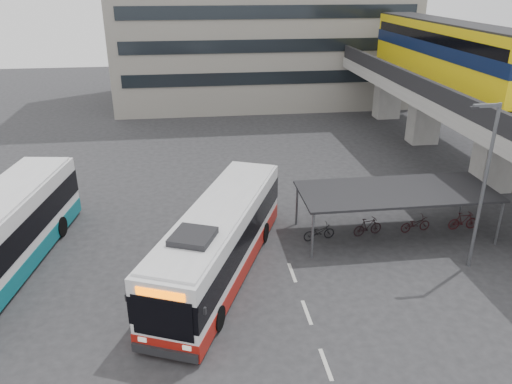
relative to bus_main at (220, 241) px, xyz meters
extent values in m
plane|color=#28282B|center=(0.78, -0.47, -1.66)|extent=(120.00, 120.00, 0.00)
cube|color=gray|center=(17.78, 7.53, 0.64)|extent=(2.20, 1.60, 4.60)
cube|color=gray|center=(17.78, 17.53, 0.64)|extent=(2.20, 1.60, 4.60)
cube|color=gray|center=(17.78, 25.53, 0.64)|extent=(2.20, 1.60, 4.60)
cube|color=gray|center=(17.78, 11.53, 3.39)|extent=(8.00, 32.00, 0.90)
cube|color=black|center=(14.03, 11.53, 4.39)|extent=(0.35, 32.00, 1.10)
cube|color=#DCBD0C|center=(17.78, 15.52, 5.94)|extent=(2.90, 20.00, 3.90)
cube|color=#091536|center=(17.78, 15.52, 6.14)|extent=(2.98, 20.02, 0.90)
cube|color=black|center=(17.78, 15.52, 6.94)|extent=(2.96, 19.20, 0.70)
cube|color=black|center=(17.78, 15.52, 7.89)|extent=(2.70, 19.60, 0.25)
cylinder|color=#595B60|center=(4.48, 4.33, -0.46)|extent=(0.12, 0.12, 2.40)
cylinder|color=#595B60|center=(14.08, 4.33, -0.46)|extent=(0.12, 0.12, 2.40)
cylinder|color=#595B60|center=(4.48, 0.73, -0.46)|extent=(0.12, 0.12, 2.40)
cylinder|color=#595B60|center=(14.08, 0.73, -0.46)|extent=(0.12, 0.12, 2.40)
cube|color=black|center=(9.28, 2.53, 0.82)|extent=(10.00, 4.00, 0.12)
imported|color=black|center=(5.28, 2.53, -1.21)|extent=(1.71, 0.60, 0.90)
imported|color=black|center=(7.95, 2.53, -1.16)|extent=(1.66, 0.47, 1.00)
imported|color=black|center=(10.61, 2.53, -1.21)|extent=(1.71, 0.60, 0.90)
imported|color=black|center=(13.28, 2.53, -1.16)|extent=(1.66, 0.47, 1.00)
cube|color=beige|center=(3.28, -6.47, -1.66)|extent=(0.15, 1.60, 0.01)
cube|color=beige|center=(3.28, -3.47, -1.66)|extent=(0.15, 1.60, 0.01)
cube|color=beige|center=(3.28, -0.47, -1.66)|extent=(0.15, 1.60, 0.01)
cube|color=white|center=(0.01, 0.02, 0.17)|extent=(7.02, 12.13, 2.77)
cube|color=#9A150E|center=(0.01, 0.02, -1.11)|extent=(7.07, 12.18, 0.75)
cube|color=black|center=(0.01, 0.02, 0.30)|extent=(7.09, 12.17, 1.16)
cube|color=#F96200|center=(-2.32, -5.55, 1.20)|extent=(1.69, 0.77, 0.30)
cube|color=black|center=(-1.16, -2.77, 1.78)|extent=(2.04, 2.08, 0.28)
cylinder|color=black|center=(-2.59, -3.09, -1.16)|extent=(0.67, 1.04, 1.01)
cylinder|color=black|center=(2.42, 2.67, -1.16)|extent=(0.67, 1.04, 1.01)
cube|color=#0C626D|center=(-9.88, 1.34, -1.08)|extent=(4.64, 13.02, 0.79)
cylinder|color=black|center=(-8.09, 4.66, -1.13)|extent=(0.47, 1.09, 1.06)
imported|color=black|center=(-0.25, -1.65, -0.74)|extent=(0.67, 0.79, 1.85)
cylinder|color=#595B60|center=(11.69, -0.99, 2.25)|extent=(0.16, 0.16, 7.83)
cube|color=#595B60|center=(11.10, -1.00, 6.07)|extent=(1.18, 0.16, 0.15)
cube|color=black|center=(10.56, -1.00, 5.99)|extent=(0.34, 0.18, 0.12)
camera|label=1|loc=(-0.99, -19.77, 10.96)|focal=35.00mm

